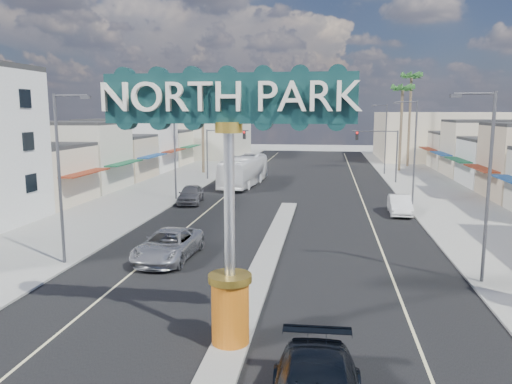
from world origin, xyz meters
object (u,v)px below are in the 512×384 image
(streetlight_l_mid, at_px, (176,145))
(streetlight_r_mid, at_px, (413,148))
(streetlight_r_near, at_px, (485,178))
(streetlight_r_far, at_px, (384,135))
(traffic_signal_right, at_px, (381,146))
(car_parked_left, at_px, (191,194))
(traffic_signal_left, at_px, (222,144))
(gateway_sign, at_px, (229,178))
(car_parked_right, at_px, (400,205))
(palm_right_mid, at_px, (403,93))
(streetlight_l_near, at_px, (62,171))
(palm_right_far, at_px, (411,82))
(suv_left, at_px, (168,245))
(palm_left_far, at_px, (202,85))
(streetlight_l_far, at_px, (225,134))
(city_bus, at_px, (244,171))

(streetlight_l_mid, relative_size, streetlight_r_mid, 1.00)
(streetlight_r_near, bearing_deg, streetlight_r_far, 90.00)
(traffic_signal_right, xyz_separation_m, car_parked_left, (-17.96, -15.45, -3.45))
(traffic_signal_left, height_order, streetlight_r_mid, streetlight_r_mid)
(gateway_sign, height_order, traffic_signal_left, gateway_sign)
(traffic_signal_right, relative_size, car_parked_right, 1.29)
(palm_right_mid, distance_m, car_parked_left, 36.38)
(streetlight_r_far, height_order, car_parked_right, streetlight_r_far)
(streetlight_l_near, height_order, palm_right_far, palm_right_far)
(suv_left, bearing_deg, car_parked_left, 103.84)
(traffic_signal_right, height_order, car_parked_right, traffic_signal_right)
(traffic_signal_left, relative_size, streetlight_r_near, 0.67)
(streetlight_r_mid, bearing_deg, traffic_signal_left, 144.50)
(streetlight_l_mid, distance_m, streetlight_r_near, 28.90)
(streetlight_l_mid, bearing_deg, streetlight_r_mid, 0.00)
(streetlight_l_near, height_order, streetlight_r_mid, same)
(car_parked_left, bearing_deg, traffic_signal_right, 34.60)
(palm_right_mid, height_order, car_parked_left, palm_right_mid)
(streetlight_l_near, relative_size, streetlight_r_far, 1.00)
(streetlight_l_mid, xyz_separation_m, palm_left_far, (-2.57, 20.00, 6.43))
(palm_right_far, bearing_deg, streetlight_l_far, -158.54)
(streetlight_l_near, bearing_deg, streetlight_r_far, 63.58)
(streetlight_l_far, bearing_deg, streetlight_r_far, 0.00)
(suv_left, bearing_deg, palm_right_mid, 69.89)
(streetlight_l_mid, relative_size, car_parked_left, 1.87)
(streetlight_l_far, bearing_deg, car_parked_left, -85.96)
(traffic_signal_left, height_order, streetlight_l_near, streetlight_l_near)
(streetlight_l_far, bearing_deg, traffic_signal_left, -81.14)
(streetlight_r_mid, relative_size, streetlight_r_far, 1.00)
(streetlight_r_far, height_order, car_parked_left, streetlight_r_far)
(city_bus, bearing_deg, palm_left_far, 130.11)
(gateway_sign, xyz_separation_m, streetlight_l_mid, (-10.43, 28.02, -0.86))
(streetlight_r_far, bearing_deg, palm_right_mid, 57.31)
(traffic_signal_left, bearing_deg, car_parked_right, -44.44)
(car_parked_left, relative_size, city_bus, 0.41)
(streetlight_r_mid, relative_size, car_parked_left, 1.87)
(streetlight_l_far, distance_m, palm_left_far, 7.21)
(palm_right_mid, distance_m, suv_left, 48.93)
(streetlight_l_near, height_order, streetlight_l_mid, same)
(traffic_signal_right, bearing_deg, palm_right_far, 72.10)
(car_parked_left, bearing_deg, palm_right_mid, 45.48)
(palm_left_far, distance_m, city_bus, 15.89)
(streetlight_l_far, bearing_deg, streetlight_r_near, -63.58)
(streetlight_l_far, bearing_deg, streetlight_r_mid, -46.52)
(traffic_signal_left, xyz_separation_m, palm_right_far, (24.18, 18.01, 8.11))
(traffic_signal_left, height_order, car_parked_left, traffic_signal_left)
(palm_right_far, bearing_deg, traffic_signal_right, -107.90)
(streetlight_r_far, bearing_deg, suv_left, -111.44)
(traffic_signal_left, bearing_deg, streetlight_r_mid, -35.50)
(streetlight_r_mid, bearing_deg, suv_left, -130.86)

